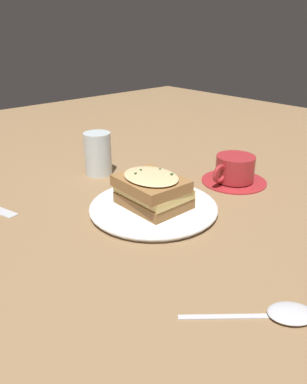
{
  "coord_description": "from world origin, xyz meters",
  "views": [
    {
      "loc": [
        -0.45,
        -0.47,
        0.35
      ],
      "look_at": [
        0.01,
        0.03,
        0.04
      ],
      "focal_mm": 35.0,
      "sensor_mm": 36.0,
      "label": 1
    }
  ],
  "objects_px": {
    "dinner_plate": "(154,207)",
    "spoon": "(284,314)",
    "teacup_with_saucer": "(234,171)",
    "water_glass": "(98,154)",
    "sandwich": "(153,190)"
  },
  "relations": [
    {
      "from": "sandwich",
      "to": "teacup_with_saucer",
      "type": "height_order",
      "value": "sandwich"
    },
    {
      "from": "dinner_plate",
      "to": "sandwich",
      "type": "relative_size",
      "value": 1.9
    },
    {
      "from": "sandwich",
      "to": "teacup_with_saucer",
      "type": "xyz_separation_m",
      "value": [
        0.24,
        -0.02,
        -0.02
      ]
    },
    {
      "from": "dinner_plate",
      "to": "spoon",
      "type": "relative_size",
      "value": 1.73
    },
    {
      "from": "dinner_plate",
      "to": "sandwich",
      "type": "bearing_deg",
      "value": -155.03
    },
    {
      "from": "water_glass",
      "to": "spoon",
      "type": "bearing_deg",
      "value": -101.5
    },
    {
      "from": "dinner_plate",
      "to": "spoon",
      "type": "bearing_deg",
      "value": -103.37
    },
    {
      "from": "teacup_with_saucer",
      "to": "spoon",
      "type": "height_order",
      "value": "teacup_with_saucer"
    },
    {
      "from": "teacup_with_saucer",
      "to": "spoon",
      "type": "xyz_separation_m",
      "value": [
        -0.32,
        -0.32,
        -0.02
      ]
    },
    {
      "from": "sandwich",
      "to": "spoon",
      "type": "xyz_separation_m",
      "value": [
        -0.08,
        -0.33,
        -0.04
      ]
    },
    {
      "from": "sandwich",
      "to": "spoon",
      "type": "height_order",
      "value": "sandwich"
    },
    {
      "from": "dinner_plate",
      "to": "water_glass",
      "type": "bearing_deg",
      "value": 81.09
    },
    {
      "from": "water_glass",
      "to": "sandwich",
      "type": "bearing_deg",
      "value": -99.21
    },
    {
      "from": "teacup_with_saucer",
      "to": "water_glass",
      "type": "distance_m",
      "value": 0.33
    },
    {
      "from": "spoon",
      "to": "water_glass",
      "type": "bearing_deg",
      "value": -150.09
    }
  ]
}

